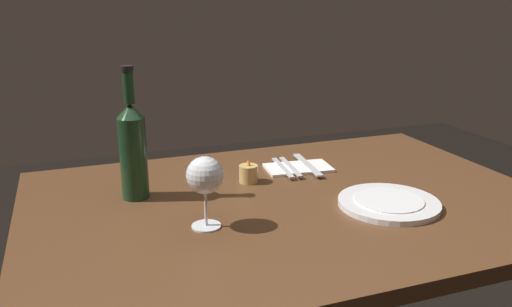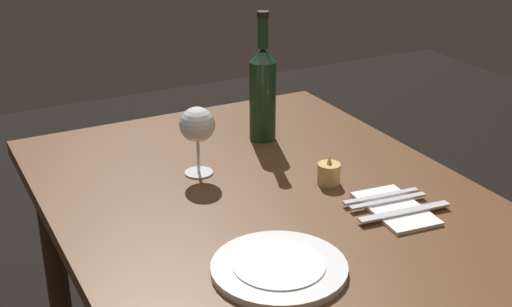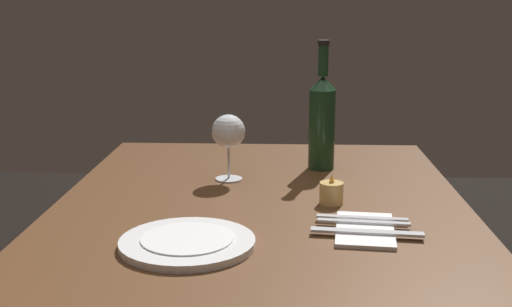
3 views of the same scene
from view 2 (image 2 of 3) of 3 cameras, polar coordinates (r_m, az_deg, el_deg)
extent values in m
cube|color=#56351E|center=(1.50, 2.08, -5.02)|extent=(1.30, 0.90, 0.04)
cylinder|color=#412816|center=(2.06, -15.73, -9.42)|extent=(0.06, 0.06, 0.70)
cylinder|color=#412816|center=(2.29, 3.11, -4.95)|extent=(0.06, 0.06, 0.70)
cylinder|color=white|center=(1.65, -4.62, -1.55)|extent=(0.07, 0.07, 0.00)
cylinder|color=white|center=(1.64, -4.67, -0.14)|extent=(0.01, 0.01, 0.08)
sphere|color=white|center=(1.61, -4.75, 2.34)|extent=(0.08, 0.08, 0.08)
cylinder|color=maroon|center=(1.61, -4.75, 2.31)|extent=(0.06, 0.06, 0.03)
cylinder|color=#19381E|center=(1.81, 0.54, 4.25)|extent=(0.07, 0.07, 0.21)
cone|color=#19381E|center=(1.77, 0.55, 7.95)|extent=(0.07, 0.07, 0.03)
cylinder|color=#19381E|center=(1.76, 0.56, 9.74)|extent=(0.03, 0.03, 0.08)
cylinder|color=black|center=(1.75, 0.57, 11.19)|extent=(0.03, 0.03, 0.01)
cylinder|color=#DBB266|center=(1.60, 5.88, -1.62)|extent=(0.05, 0.05, 0.05)
cylinder|color=white|center=(1.60, 5.87, -1.82)|extent=(0.04, 0.04, 0.03)
cone|color=#F99E2D|center=(1.59, 5.93, -0.51)|extent=(0.01, 0.01, 0.02)
cylinder|color=white|center=(1.28, 1.87, -9.20)|extent=(0.25, 0.25, 0.01)
cylinder|color=white|center=(1.28, 1.88, -8.88)|extent=(0.17, 0.17, 0.00)
cube|color=white|center=(1.51, 11.14, -4.37)|extent=(0.20, 0.13, 0.01)
cube|color=silver|center=(1.53, 10.59, -3.78)|extent=(0.03, 0.18, 0.00)
cube|color=silver|center=(1.54, 10.03, -3.41)|extent=(0.03, 0.18, 0.00)
cube|color=silver|center=(1.49, 11.87, -4.62)|extent=(0.04, 0.21, 0.00)
camera|label=1|loc=(1.72, -43.65, 10.44)|focal=36.63mm
camera|label=3|loc=(0.77, 69.99, -12.63)|focal=46.37mm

